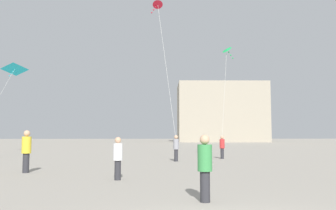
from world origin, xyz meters
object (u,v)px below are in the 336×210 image
(person_in_white, at_px, (118,156))
(kite_crimson_diamond, at_px, (158,8))
(person_in_yellow, at_px, (26,149))
(person_in_green, at_px, (205,165))
(person_in_grey, at_px, (176,147))
(building_left_hall, at_px, (221,113))
(kite_emerald_diamond, at_px, (227,51))
(kite_cyan_delta, at_px, (14,70))
(person_in_red, at_px, (222,146))

(person_in_white, height_order, kite_crimson_diamond, kite_crimson_diamond)
(person_in_yellow, height_order, person_in_white, person_in_yellow)
(person_in_yellow, xyz_separation_m, kite_crimson_diamond, (6.08, 8.22, 9.59))
(person_in_yellow, distance_m, person_in_green, 9.90)
(person_in_grey, bearing_deg, person_in_green, 62.78)
(person_in_white, relative_size, building_left_hall, 0.07)
(kite_emerald_diamond, height_order, building_left_hall, building_left_hall)
(kite_cyan_delta, height_order, kite_emerald_diamond, kite_cyan_delta)
(person_in_yellow, relative_size, building_left_hall, 0.09)
(person_in_white, xyz_separation_m, building_left_hall, (19.58, 72.81, 6.20))
(person_in_green, distance_m, person_in_red, 16.26)
(person_in_red, relative_size, kite_cyan_delta, 0.13)
(person_in_yellow, height_order, person_in_red, person_in_yellow)
(person_in_grey, distance_m, kite_crimson_diamond, 9.96)
(person_in_yellow, distance_m, kite_cyan_delta, 18.93)
(kite_emerald_diamond, bearing_deg, building_left_hall, 78.27)
(person_in_red, bearing_deg, kite_cyan_delta, -150.62)
(kite_crimson_diamond, xyz_separation_m, kite_emerald_diamond, (4.92, 0.10, -3.03))
(person_in_yellow, xyz_separation_m, person_in_green, (6.71, -7.27, -0.11))
(person_in_green, distance_m, kite_cyan_delta, 28.05)
(person_in_grey, height_order, person_in_green, person_in_green)
(person_in_yellow, distance_m, building_left_hall, 74.20)
(person_in_green, bearing_deg, kite_crimson_diamond, 46.63)
(person_in_red, bearing_deg, person_in_grey, -92.95)
(person_in_yellow, xyz_separation_m, person_in_white, (4.22, -2.79, -0.16))
(person_in_white, relative_size, person_in_red, 0.99)
(person_in_yellow, distance_m, kite_emerald_diamond, 15.27)
(person_in_grey, height_order, building_left_hall, building_left_hall)
(person_in_grey, distance_m, person_in_green, 13.58)
(kite_cyan_delta, bearing_deg, person_in_red, -24.77)
(person_in_red, xyz_separation_m, kite_emerald_diamond, (0.39, -0.20, 6.71))
(person_in_green, xyz_separation_m, building_left_hall, (17.09, 77.29, 6.16))
(person_in_green, bearing_deg, building_left_hall, 31.80)
(person_in_yellow, relative_size, kite_crimson_diamond, 0.19)
(kite_crimson_diamond, bearing_deg, person_in_yellow, -126.46)
(person_in_red, xyz_separation_m, building_left_hall, (13.20, 61.50, 6.19))
(kite_cyan_delta, height_order, kite_crimson_diamond, kite_crimson_diamond)
(person_in_grey, xyz_separation_m, building_left_hall, (16.62, 63.72, 6.17))
(kite_cyan_delta, xyz_separation_m, kite_crimson_diamond, (12.72, -8.26, 3.07))
(person_in_white, height_order, kite_cyan_delta, kite_cyan_delta)
(person_in_white, height_order, person_in_red, person_in_red)
(person_in_green, height_order, kite_emerald_diamond, kite_emerald_diamond)
(person_in_red, height_order, building_left_hall, building_left_hall)
(person_in_yellow, bearing_deg, kite_cyan_delta, -108.03)
(person_in_yellow, height_order, person_in_green, person_in_yellow)
(building_left_hall, bearing_deg, kite_cyan_delta, -119.63)
(person_in_white, relative_size, kite_crimson_diamond, 0.16)
(kite_crimson_diamond, height_order, kite_emerald_diamond, kite_crimson_diamond)
(person_in_grey, xyz_separation_m, person_in_green, (-0.47, -13.57, 0.01))
(person_in_red, distance_m, kite_cyan_delta, 20.14)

